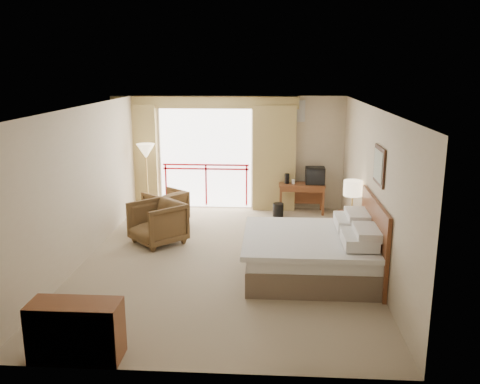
# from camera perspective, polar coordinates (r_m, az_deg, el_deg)

# --- Properties ---
(floor) EXTENTS (7.00, 7.00, 0.00)m
(floor) POSITION_cam_1_polar(r_m,az_deg,el_deg) (9.20, -1.57, -7.51)
(floor) COLOR gray
(floor) RESTS_ON ground
(ceiling) EXTENTS (7.00, 7.00, 0.00)m
(ceiling) POSITION_cam_1_polar(r_m,az_deg,el_deg) (8.59, -1.69, 9.51)
(ceiling) COLOR white
(ceiling) RESTS_ON wall_back
(wall_back) EXTENTS (5.00, 0.00, 5.00)m
(wall_back) POSITION_cam_1_polar(r_m,az_deg,el_deg) (12.22, -0.13, 4.44)
(wall_back) COLOR #C7B595
(wall_back) RESTS_ON ground
(wall_front) EXTENTS (5.00, 0.00, 5.00)m
(wall_front) POSITION_cam_1_polar(r_m,az_deg,el_deg) (5.47, -5.00, -7.66)
(wall_front) COLOR #C7B595
(wall_front) RESTS_ON ground
(wall_left) EXTENTS (0.00, 7.00, 7.00)m
(wall_left) POSITION_cam_1_polar(r_m,az_deg,el_deg) (9.36, -17.06, 0.90)
(wall_left) COLOR #C7B595
(wall_left) RESTS_ON ground
(wall_right) EXTENTS (0.00, 7.00, 7.00)m
(wall_right) POSITION_cam_1_polar(r_m,az_deg,el_deg) (8.92, 14.57, 0.45)
(wall_right) COLOR #C7B595
(wall_right) RESTS_ON ground
(balcony_door) EXTENTS (2.40, 0.00, 2.40)m
(balcony_door) POSITION_cam_1_polar(r_m,az_deg,el_deg) (12.30, -3.86, 3.77)
(balcony_door) COLOR white
(balcony_door) RESTS_ON wall_back
(balcony_railing) EXTENTS (2.09, 0.03, 1.02)m
(balcony_railing) POSITION_cam_1_polar(r_m,az_deg,el_deg) (12.36, -3.85, 1.98)
(balcony_railing) COLOR #B70F1C
(balcony_railing) RESTS_ON wall_back
(curtain_left) EXTENTS (1.00, 0.26, 2.50)m
(curtain_left) POSITION_cam_1_polar(r_m,az_deg,el_deg) (12.49, -11.49, 3.91)
(curtain_left) COLOR #98814D
(curtain_left) RESTS_ON wall_back
(curtain_right) EXTENTS (1.00, 0.26, 2.50)m
(curtain_right) POSITION_cam_1_polar(r_m,az_deg,el_deg) (12.06, 3.87, 3.81)
(curtain_right) COLOR #98814D
(curtain_right) RESTS_ON wall_back
(valance) EXTENTS (4.40, 0.22, 0.28)m
(valance) POSITION_cam_1_polar(r_m,az_deg,el_deg) (12.04, -4.03, 10.02)
(valance) COLOR #98814D
(valance) RESTS_ON wall_back
(hvac_vent) EXTENTS (0.50, 0.04, 0.50)m
(hvac_vent) POSITION_cam_1_polar(r_m,az_deg,el_deg) (12.05, 6.12, 9.03)
(hvac_vent) COLOR silver
(hvac_vent) RESTS_ON wall_back
(bed) EXTENTS (2.13, 2.06, 0.97)m
(bed) POSITION_cam_1_polar(r_m,az_deg,el_deg) (8.50, 8.21, -6.78)
(bed) COLOR brown
(bed) RESTS_ON floor
(headboard) EXTENTS (0.06, 2.10, 1.30)m
(headboard) POSITION_cam_1_polar(r_m,az_deg,el_deg) (8.54, 14.76, -5.05)
(headboard) COLOR brown
(headboard) RESTS_ON wall_right
(framed_art) EXTENTS (0.04, 0.72, 0.60)m
(framed_art) POSITION_cam_1_polar(r_m,az_deg,el_deg) (8.24, 15.35, 2.87)
(framed_art) COLOR black
(framed_art) RESTS_ON wall_right
(nightstand) EXTENTS (0.50, 0.58, 0.67)m
(nightstand) POSITION_cam_1_polar(r_m,az_deg,el_deg) (9.85, 12.35, -4.31)
(nightstand) COLOR brown
(nightstand) RESTS_ON floor
(table_lamp) EXTENTS (0.35, 0.35, 0.61)m
(table_lamp) POSITION_cam_1_polar(r_m,az_deg,el_deg) (9.68, 12.55, 0.35)
(table_lamp) COLOR tan
(table_lamp) RESTS_ON nightstand
(phone) EXTENTS (0.20, 0.16, 0.09)m
(phone) POSITION_cam_1_polar(r_m,az_deg,el_deg) (9.59, 12.30, -2.44)
(phone) COLOR black
(phone) RESTS_ON nightstand
(desk) EXTENTS (1.07, 0.52, 0.70)m
(desk) POSITION_cam_1_polar(r_m,az_deg,el_deg) (12.03, 6.92, 0.27)
(desk) COLOR brown
(desk) RESTS_ON floor
(tv) EXTENTS (0.44, 0.35, 0.40)m
(tv) POSITION_cam_1_polar(r_m,az_deg,el_deg) (11.93, 8.42, 1.83)
(tv) COLOR black
(tv) RESTS_ON desk
(coffee_maker) EXTENTS (0.13, 0.13, 0.24)m
(coffee_maker) POSITION_cam_1_polar(r_m,az_deg,el_deg) (11.91, 5.29, 1.51)
(coffee_maker) COLOR black
(coffee_maker) RESTS_ON desk
(cup) EXTENTS (0.08, 0.08, 0.11)m
(cup) POSITION_cam_1_polar(r_m,az_deg,el_deg) (11.88, 6.01, 1.13)
(cup) COLOR white
(cup) RESTS_ON desk
(wastebasket) EXTENTS (0.28, 0.28, 0.31)m
(wastebasket) POSITION_cam_1_polar(r_m,az_deg,el_deg) (11.71, 4.30, -2.02)
(wastebasket) COLOR black
(wastebasket) RESTS_ON floor
(armchair_far) EXTENTS (1.09, 1.08, 0.71)m
(armchair_far) POSITION_cam_1_polar(r_m,az_deg,el_deg) (11.43, -8.29, -3.33)
(armchair_far) COLOR #4D361F
(armchair_far) RESTS_ON floor
(armchair_near) EXTENTS (1.27, 1.27, 0.83)m
(armchair_near) POSITION_cam_1_polar(r_m,az_deg,el_deg) (10.11, -9.15, -5.67)
(armchair_near) COLOR #4D361F
(armchair_near) RESTS_ON floor
(side_table) EXTENTS (0.45, 0.45, 0.49)m
(side_table) POSITION_cam_1_polar(r_m,az_deg,el_deg) (10.83, -9.90, -2.52)
(side_table) COLOR black
(side_table) RESTS_ON floor
(book) EXTENTS (0.21, 0.26, 0.02)m
(book) POSITION_cam_1_polar(r_m,az_deg,el_deg) (10.79, -9.93, -1.71)
(book) COLOR white
(book) RESTS_ON side_table
(floor_lamp) EXTENTS (0.42, 0.42, 1.64)m
(floor_lamp) POSITION_cam_1_polar(r_m,az_deg,el_deg) (11.89, -10.52, 4.25)
(floor_lamp) COLOR tan
(floor_lamp) RESTS_ON floor
(dresser) EXTENTS (1.06, 0.45, 0.71)m
(dresser) POSITION_cam_1_polar(r_m,az_deg,el_deg) (6.44, -17.95, -14.61)
(dresser) COLOR brown
(dresser) RESTS_ON floor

